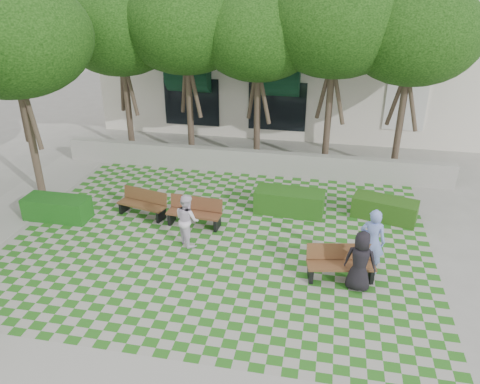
% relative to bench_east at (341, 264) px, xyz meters
% --- Properties ---
extents(ground, '(90.00, 90.00, 0.00)m').
position_rel_bench_east_xyz_m(ground, '(-3.44, 0.16, -0.43)').
color(ground, gray).
rests_on(ground, ground).
extents(lawn, '(12.00, 12.00, 0.00)m').
position_rel_bench_east_xyz_m(lawn, '(-3.44, 1.16, -0.43)').
color(lawn, '#2B721E').
rests_on(lawn, ground).
extents(sidewalk_west, '(2.00, 12.00, 0.01)m').
position_rel_bench_east_xyz_m(sidewalk_west, '(-10.64, 1.16, -0.43)').
color(sidewalk_west, '#9E9B93').
rests_on(sidewalk_west, ground).
extents(retaining_wall, '(15.00, 0.36, 0.90)m').
position_rel_bench_east_xyz_m(retaining_wall, '(-3.44, 6.36, 0.02)').
color(retaining_wall, '#9E9B93').
rests_on(retaining_wall, ground).
extents(bench_east, '(1.79, 0.87, 0.90)m').
position_rel_bench_east_xyz_m(bench_east, '(0.00, 0.00, 0.00)').
color(bench_east, brown).
rests_on(bench_east, ground).
extents(bench_mid, '(1.71, 0.68, 0.88)m').
position_rel_bench_east_xyz_m(bench_mid, '(-4.42, 1.95, -0.01)').
color(bench_mid, brown).
rests_on(bench_mid, ground).
extents(bench_west, '(1.69, 0.90, 0.85)m').
position_rel_bench_east_xyz_m(bench_west, '(-6.22, 2.23, -0.03)').
color(bench_west, brown).
rests_on(bench_west, ground).
extents(hedge_east, '(2.11, 1.27, 0.69)m').
position_rel_bench_east_xyz_m(hedge_east, '(1.37, 3.50, -0.09)').
color(hedge_east, '#224B14').
rests_on(hedge_east, ground).
extents(hedge_midright, '(2.26, 1.01, 0.77)m').
position_rel_bench_east_xyz_m(hedge_midright, '(-1.64, 3.34, -0.05)').
color(hedge_midright, '#1E4D14').
rests_on(hedge_midright, ground).
extents(hedge_west, '(2.05, 0.83, 0.72)m').
position_rel_bench_east_xyz_m(hedge_west, '(-8.81, 1.52, -0.07)').
color(hedge_west, '#165115').
rests_on(hedge_west, ground).
extents(person_blue, '(0.74, 0.57, 1.82)m').
position_rel_bench_east_xyz_m(person_blue, '(0.75, 0.47, 0.47)').
color(person_blue, '#7E96E6').
rests_on(person_blue, ground).
extents(person_dark, '(0.86, 0.64, 1.59)m').
position_rel_bench_east_xyz_m(person_dark, '(0.44, -0.35, 0.36)').
color(person_dark, black).
rests_on(person_dark, ground).
extents(person_white, '(0.95, 0.95, 1.56)m').
position_rel_bench_east_xyz_m(person_white, '(-4.31, 0.87, 0.34)').
color(person_white, white).
rests_on(person_white, ground).
extents(tree_row, '(17.70, 13.40, 7.41)m').
position_rel_bench_east_xyz_m(tree_row, '(-5.30, 6.11, 4.75)').
color(tree_row, '#47382B').
rests_on(tree_row, ground).
extents(building, '(18.00, 8.92, 5.15)m').
position_rel_bench_east_xyz_m(building, '(-2.50, 14.24, 2.08)').
color(building, white).
rests_on(building, ground).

